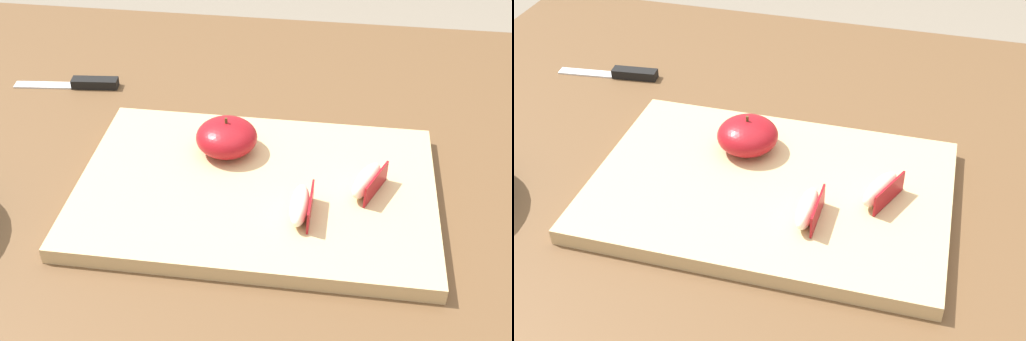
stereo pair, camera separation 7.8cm
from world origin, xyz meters
The scene contains 6 objects.
dining_table centered at (0.00, 0.00, 0.65)m, with size 1.27×0.88×0.76m.
cutting_board centered at (-0.05, -0.07, 0.77)m, with size 0.43×0.29×0.02m.
apple_half_skin_up centered at (-0.10, -0.01, 0.80)m, with size 0.08×0.08×0.05m.
apple_wedge_near_knife centered at (0.08, -0.07, 0.79)m, with size 0.05×0.07×0.03m.
apple_wedge_right centered at (0.01, -0.12, 0.79)m, with size 0.03×0.07×0.03m.
paring_knife centered at (-0.35, 0.15, 0.77)m, with size 0.16×0.03×0.01m.
Camera 2 is at (0.11, -0.67, 1.27)m, focal length 46.42 mm.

